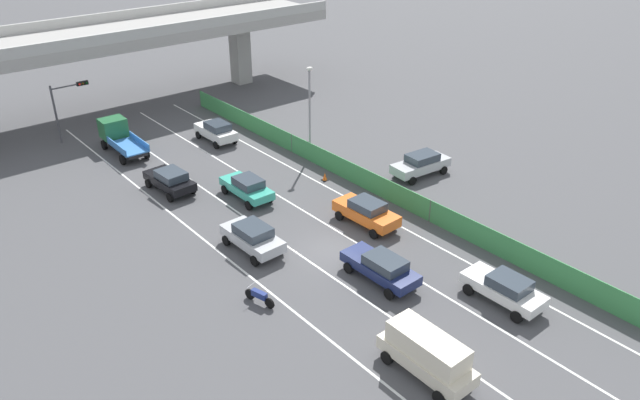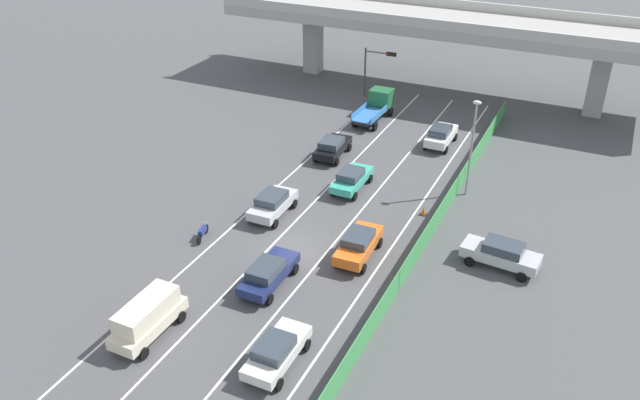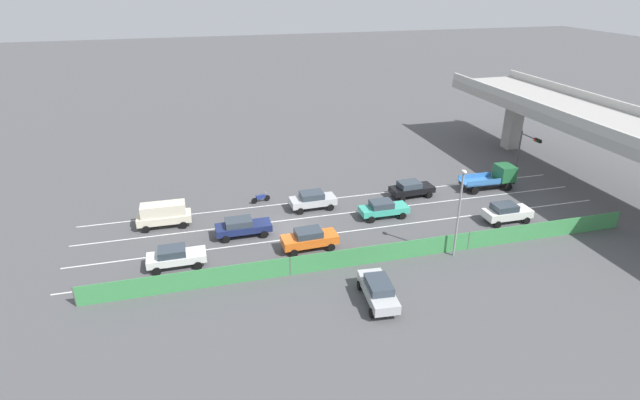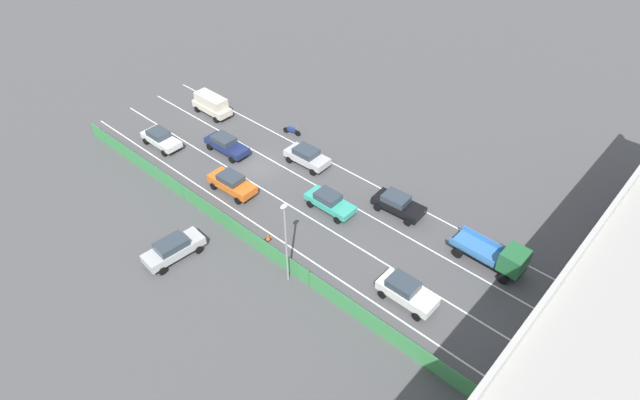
# 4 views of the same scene
# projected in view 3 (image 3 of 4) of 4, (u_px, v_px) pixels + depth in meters

# --- Properties ---
(ground_plane) EXTENTS (300.00, 300.00, 0.00)m
(ground_plane) POSITION_uv_depth(u_px,v_px,m) (288.00, 229.00, 43.61)
(ground_plane) COLOR #4C4C4F
(lane_line_left_edge) EXTENTS (0.14, 48.11, 0.01)m
(lane_line_left_edge) POSITION_uv_depth(u_px,v_px,m) (336.00, 198.00, 49.68)
(lane_line_left_edge) COLOR silver
(lane_line_left_edge) RESTS_ON ground
(lane_line_mid_left) EXTENTS (0.14, 48.11, 0.01)m
(lane_line_mid_left) POSITION_uv_depth(u_px,v_px,m) (347.00, 213.00, 46.59)
(lane_line_mid_left) COLOR silver
(lane_line_mid_left) RESTS_ON ground
(lane_line_mid_right) EXTENTS (0.14, 48.11, 0.01)m
(lane_line_mid_right) POSITION_uv_depth(u_px,v_px,m) (360.00, 230.00, 43.50)
(lane_line_mid_right) COLOR silver
(lane_line_mid_right) RESTS_ON ground
(lane_line_right_edge) EXTENTS (0.14, 48.11, 0.01)m
(lane_line_right_edge) POSITION_uv_depth(u_px,v_px,m) (374.00, 249.00, 40.42)
(lane_line_right_edge) COLOR silver
(lane_line_right_edge) RESTS_ON ground
(elevated_overpass) EXTENTS (45.49, 8.96, 8.28)m
(elevated_overpass) POSITION_uv_depth(u_px,v_px,m) (609.00, 129.00, 48.46)
(elevated_overpass) COLOR #A09E99
(elevated_overpass) RESTS_ON ground
(green_fence) EXTENTS (0.10, 44.21, 1.54)m
(green_fence) POSITION_uv_depth(u_px,v_px,m) (383.00, 253.00, 38.42)
(green_fence) COLOR #3D8E4C
(green_fence) RESTS_ON ground
(car_sedan_black) EXTENTS (2.26, 4.45, 1.62)m
(car_sedan_black) POSITION_uv_depth(u_px,v_px,m) (411.00, 188.00, 49.64)
(car_sedan_black) COLOR black
(car_sedan_black) RESTS_ON ground
(car_sedan_white) EXTENTS (1.99, 4.40, 1.61)m
(car_sedan_white) POSITION_uv_depth(u_px,v_px,m) (175.00, 256.00, 37.76)
(car_sedan_white) COLOR white
(car_sedan_white) RESTS_ON ground
(car_hatchback_white) EXTENTS (1.99, 4.28, 1.75)m
(car_hatchback_white) POSITION_uv_depth(u_px,v_px,m) (507.00, 212.00, 44.58)
(car_hatchback_white) COLOR silver
(car_hatchback_white) RESTS_ON ground
(car_sedan_silver) EXTENTS (2.16, 4.37, 1.68)m
(car_sedan_silver) POSITION_uv_depth(u_px,v_px,m) (313.00, 199.00, 47.10)
(car_sedan_silver) COLOR #B7BABC
(car_sedan_silver) RESTS_ON ground
(car_sedan_navy) EXTENTS (2.01, 4.72, 1.59)m
(car_sedan_navy) POSITION_uv_depth(u_px,v_px,m) (242.00, 226.00, 42.19)
(car_sedan_navy) COLOR navy
(car_sedan_navy) RESTS_ON ground
(car_van_cream) EXTENTS (1.96, 4.62, 2.17)m
(car_van_cream) POSITION_uv_depth(u_px,v_px,m) (164.00, 214.00, 43.65)
(car_van_cream) COLOR beige
(car_van_cream) RESTS_ON ground
(car_taxi_teal) EXTENTS (1.96, 4.46, 1.60)m
(car_taxi_teal) POSITION_uv_depth(u_px,v_px,m) (383.00, 208.00, 45.46)
(car_taxi_teal) COLOR teal
(car_taxi_teal) RESTS_ON ground
(car_taxi_orange) EXTENTS (2.13, 4.60, 1.71)m
(car_taxi_orange) POSITION_uv_depth(u_px,v_px,m) (309.00, 238.00, 40.19)
(car_taxi_orange) COLOR orange
(car_taxi_orange) RESTS_ON ground
(flatbed_truck_blue) EXTENTS (2.31, 5.61, 2.42)m
(flatbed_truck_blue) POSITION_uv_depth(u_px,v_px,m) (496.00, 177.00, 51.47)
(flatbed_truck_blue) COLOR black
(flatbed_truck_blue) RESTS_ON ground
(motorcycle) EXTENTS (0.74, 1.91, 0.93)m
(motorcycle) POSITION_uv_depth(u_px,v_px,m) (261.00, 198.00, 48.57)
(motorcycle) COLOR black
(motorcycle) RESTS_ON ground
(parked_wagon_silver) EXTENTS (4.79, 2.27, 1.72)m
(parked_wagon_silver) POSITION_uv_depth(u_px,v_px,m) (378.00, 290.00, 33.64)
(parked_wagon_silver) COLOR #B2B5B7
(parked_wagon_silver) RESTS_ON ground
(traffic_light) EXTENTS (3.19, 0.42, 4.91)m
(traffic_light) POSITION_uv_depth(u_px,v_px,m) (527.00, 146.00, 53.45)
(traffic_light) COLOR #47474C
(traffic_light) RESTS_ON ground
(street_lamp) EXTENTS (0.60, 0.36, 7.27)m
(street_lamp) POSITION_uv_depth(u_px,v_px,m) (460.00, 205.00, 37.76)
(street_lamp) COLOR gray
(street_lamp) RESTS_ON ground
(traffic_cone) EXTENTS (0.47, 0.47, 0.62)m
(traffic_cone) POSITION_uv_depth(u_px,v_px,m) (396.00, 247.00, 40.17)
(traffic_cone) COLOR orange
(traffic_cone) RESTS_ON ground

